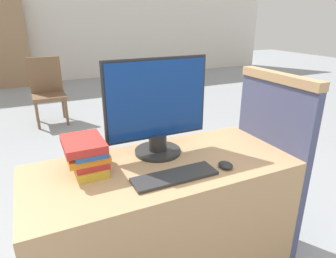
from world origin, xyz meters
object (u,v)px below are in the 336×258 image
at_px(book_stack, 87,154).
at_px(far_chair, 48,88).
at_px(mouse, 226,165).
at_px(monitor, 157,109).
at_px(keyboard, 176,176).

relative_size(book_stack, far_chair, 0.29).
bearing_deg(mouse, book_stack, 156.85).
height_order(monitor, mouse, monitor).
xyz_separation_m(book_stack, far_chair, (0.03, 3.14, -0.33)).
height_order(monitor, keyboard, monitor).
bearing_deg(far_chair, monitor, -138.53).
relative_size(keyboard, far_chair, 0.45).
distance_m(monitor, book_stack, 0.43).
height_order(keyboard, book_stack, book_stack).
distance_m(book_stack, far_chair, 3.16).
bearing_deg(far_chair, keyboard, -139.67).
height_order(monitor, book_stack, monitor).
relative_size(monitor, book_stack, 2.18).
height_order(mouse, far_chair, far_chair).
height_order(keyboard, far_chair, far_chair).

